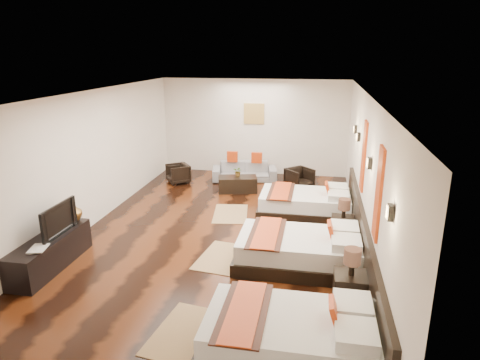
% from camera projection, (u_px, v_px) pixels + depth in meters
% --- Properties ---
extents(floor, '(5.50, 9.50, 0.01)m').
position_uv_depth(floor, '(217.00, 236.00, 8.53)').
color(floor, black).
rests_on(floor, ground).
extents(ceiling, '(5.50, 9.50, 0.01)m').
position_uv_depth(ceiling, '(215.00, 95.00, 7.72)').
color(ceiling, white).
rests_on(ceiling, floor).
extents(back_wall, '(5.50, 0.01, 2.80)m').
position_uv_depth(back_wall, '(254.00, 127.00, 12.59)').
color(back_wall, silver).
rests_on(back_wall, floor).
extents(left_wall, '(0.01, 9.50, 2.80)m').
position_uv_depth(left_wall, '(84.00, 162.00, 8.60)').
color(left_wall, silver).
rests_on(left_wall, floor).
extents(right_wall, '(0.01, 9.50, 2.80)m').
position_uv_depth(right_wall, '(365.00, 176.00, 7.64)').
color(right_wall, silver).
rests_on(right_wall, floor).
extents(headboard_panel, '(0.08, 6.60, 0.90)m').
position_uv_depth(headboard_panel, '(362.00, 243.00, 7.17)').
color(headboard_panel, black).
rests_on(headboard_panel, floor).
extents(bed_near, '(2.13, 1.34, 0.81)m').
position_uv_depth(bed_near, '(292.00, 336.00, 5.11)').
color(bed_near, black).
rests_on(bed_near, floor).
extents(bed_mid, '(2.18, 1.37, 0.83)m').
position_uv_depth(bed_mid, '(301.00, 250.00, 7.30)').
color(bed_mid, black).
rests_on(bed_mid, floor).
extents(bed_far, '(2.07, 1.30, 0.79)m').
position_uv_depth(bed_far, '(306.00, 203.00, 9.59)').
color(bed_far, black).
rests_on(bed_far, floor).
extents(nightstand_a, '(0.46, 0.46, 0.91)m').
position_uv_depth(nightstand_a, '(350.00, 287.00, 6.10)').
color(nightstand_a, black).
rests_on(nightstand_a, floor).
extents(nightstand_b, '(0.43, 0.43, 0.86)m').
position_uv_depth(nightstand_b, '(343.00, 226.00, 8.26)').
color(nightstand_b, black).
rests_on(nightstand_b, floor).
extents(jute_mat_near, '(0.91, 1.29, 0.01)m').
position_uv_depth(jute_mat_near, '(185.00, 332.00, 5.61)').
color(jute_mat_near, '#9C7A4F').
rests_on(jute_mat_near, floor).
extents(jute_mat_mid, '(0.91, 1.29, 0.01)m').
position_uv_depth(jute_mat_mid, '(222.00, 257.00, 7.65)').
color(jute_mat_mid, '#9C7A4F').
rests_on(jute_mat_mid, floor).
extents(jute_mat_far, '(0.91, 1.29, 0.01)m').
position_uv_depth(jute_mat_far, '(231.00, 214.00, 9.69)').
color(jute_mat_far, '#9C7A4F').
rests_on(jute_mat_far, floor).
extents(tv_console, '(0.50, 1.80, 0.55)m').
position_uv_depth(tv_console, '(51.00, 252.00, 7.24)').
color(tv_console, black).
rests_on(tv_console, floor).
extents(tv, '(0.13, 0.96, 0.55)m').
position_uv_depth(tv, '(54.00, 219.00, 7.21)').
color(tv, black).
rests_on(tv, tv_console).
extents(book, '(0.32, 0.39, 0.03)m').
position_uv_depth(book, '(30.00, 249.00, 6.71)').
color(book, black).
rests_on(book, tv_console).
extents(figurine, '(0.39, 0.39, 0.36)m').
position_uv_depth(figurine, '(72.00, 211.00, 7.83)').
color(figurine, brown).
rests_on(figurine, tv_console).
extents(sofa, '(1.91, 1.04, 0.53)m').
position_uv_depth(sofa, '(244.00, 171.00, 12.17)').
color(sofa, gray).
rests_on(sofa, floor).
extents(armchair_left, '(0.81, 0.81, 0.53)m').
position_uv_depth(armchair_left, '(178.00, 174.00, 11.91)').
color(armchair_left, black).
rests_on(armchair_left, floor).
extents(armchair_right, '(0.87, 0.87, 0.57)m').
position_uv_depth(armchair_right, '(299.00, 178.00, 11.40)').
color(armchair_right, black).
rests_on(armchair_right, floor).
extents(coffee_table, '(1.09, 0.72, 0.40)m').
position_uv_depth(coffee_table, '(238.00, 184.00, 11.20)').
color(coffee_table, black).
rests_on(coffee_table, floor).
extents(table_plant, '(0.28, 0.26, 0.26)m').
position_uv_depth(table_plant, '(238.00, 171.00, 11.17)').
color(table_plant, '#235C1E').
rests_on(table_plant, coffee_table).
extents(orange_panel_a, '(0.04, 0.40, 1.30)m').
position_uv_depth(orange_panel_a, '(379.00, 194.00, 5.77)').
color(orange_panel_a, '#D86014').
rests_on(orange_panel_a, right_wall).
extents(orange_panel_b, '(0.04, 0.40, 1.30)m').
position_uv_depth(orange_panel_b, '(364.00, 156.00, 7.84)').
color(orange_panel_b, '#D86014').
rests_on(orange_panel_b, right_wall).
extents(sconce_near, '(0.07, 0.12, 0.18)m').
position_uv_depth(sconce_near, '(390.00, 212.00, 4.70)').
color(sconce_near, black).
rests_on(sconce_near, right_wall).
extents(sconce_mid, '(0.07, 0.12, 0.18)m').
position_uv_depth(sconce_mid, '(369.00, 163.00, 6.77)').
color(sconce_mid, black).
rests_on(sconce_mid, right_wall).
extents(sconce_far, '(0.07, 0.12, 0.18)m').
position_uv_depth(sconce_far, '(358.00, 137.00, 8.84)').
color(sconce_far, black).
rests_on(sconce_far, right_wall).
extents(sconce_lounge, '(0.07, 0.12, 0.18)m').
position_uv_depth(sconce_lounge, '(355.00, 129.00, 9.68)').
color(sconce_lounge, black).
rests_on(sconce_lounge, right_wall).
extents(gold_artwork, '(0.60, 0.04, 0.60)m').
position_uv_depth(gold_artwork, '(254.00, 114.00, 12.46)').
color(gold_artwork, '#AD873F').
rests_on(gold_artwork, back_wall).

